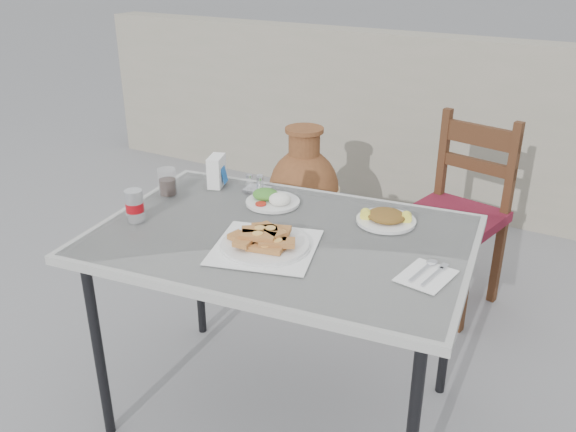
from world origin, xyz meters
The scene contains 13 objects.
ground centered at (0.00, 0.00, 0.00)m, with size 80.00×80.00×0.00m, color slate.
cafe_table centered at (0.00, 0.08, 0.76)m, with size 1.45×1.08×0.82m.
pide_plate centered at (0.01, -0.04, 0.85)m, with size 0.43×0.43×0.07m.
salad_rice_plate centered at (-0.17, 0.30, 0.84)m, with size 0.22×0.22×0.05m.
salad_chopped_plate centered at (0.29, 0.36, 0.84)m, with size 0.22×0.22×0.05m.
soda_can centered at (-0.53, -0.10, 0.88)m, with size 0.07×0.07×0.12m.
cola_glass centered at (-0.60, 0.17, 0.86)m, with size 0.08×0.08×0.11m.
napkin_holder centered at (-0.48, 0.35, 0.88)m, with size 0.09×0.12×0.13m.
condiment_caddy centered at (-0.29, 0.38, 0.84)m, with size 0.11×0.10×0.07m.
cutlery_napkin centered at (0.55, 0.06, 0.82)m, with size 0.17×0.21×0.01m.
chair centered at (0.34, 1.27, 0.51)m, with size 0.52×0.52×0.99m.
terracotta_urn centered at (-0.64, 1.44, 0.36)m, with size 0.44×0.44×0.77m.
back_wall centered at (0.00, 2.50, 0.60)m, with size 6.00×0.25×1.20m, color gray.
Camera 1 is at (1.00, -1.61, 1.78)m, focal length 38.00 mm.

